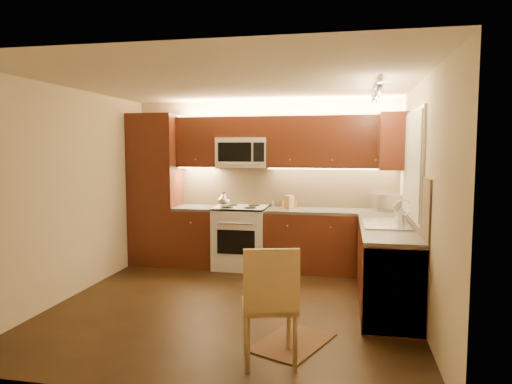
% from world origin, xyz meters
% --- Properties ---
extents(floor, '(4.00, 4.00, 0.01)m').
position_xyz_m(floor, '(0.00, 0.00, 0.00)').
color(floor, black).
rests_on(floor, ground).
extents(ceiling, '(4.00, 4.00, 0.01)m').
position_xyz_m(ceiling, '(0.00, 0.00, 2.50)').
color(ceiling, beige).
rests_on(ceiling, ground).
extents(wall_back, '(4.00, 0.01, 2.50)m').
position_xyz_m(wall_back, '(0.00, 2.00, 1.25)').
color(wall_back, '#C2B28E').
rests_on(wall_back, ground).
extents(wall_front, '(4.00, 0.01, 2.50)m').
position_xyz_m(wall_front, '(0.00, -2.00, 1.25)').
color(wall_front, '#C2B28E').
rests_on(wall_front, ground).
extents(wall_left, '(0.01, 4.00, 2.50)m').
position_xyz_m(wall_left, '(-2.00, 0.00, 1.25)').
color(wall_left, '#C2B28E').
rests_on(wall_left, ground).
extents(wall_right, '(0.01, 4.00, 2.50)m').
position_xyz_m(wall_right, '(2.00, 0.00, 1.25)').
color(wall_right, '#C2B28E').
rests_on(wall_right, ground).
extents(pantry, '(0.70, 0.60, 2.30)m').
position_xyz_m(pantry, '(-1.65, 1.70, 1.15)').
color(pantry, '#441A0E').
rests_on(pantry, floor).
extents(base_cab_back_left, '(0.62, 0.60, 0.86)m').
position_xyz_m(base_cab_back_left, '(-0.99, 1.70, 0.43)').
color(base_cab_back_left, '#441A0E').
rests_on(base_cab_back_left, floor).
extents(counter_back_left, '(0.62, 0.60, 0.04)m').
position_xyz_m(counter_back_left, '(-0.99, 1.70, 0.88)').
color(counter_back_left, '#363431').
rests_on(counter_back_left, base_cab_back_left).
extents(base_cab_back_right, '(1.92, 0.60, 0.86)m').
position_xyz_m(base_cab_back_right, '(1.04, 1.70, 0.43)').
color(base_cab_back_right, '#441A0E').
rests_on(base_cab_back_right, floor).
extents(counter_back_right, '(1.92, 0.60, 0.04)m').
position_xyz_m(counter_back_right, '(1.04, 1.70, 0.88)').
color(counter_back_right, '#363431').
rests_on(counter_back_right, base_cab_back_right).
extents(base_cab_right, '(0.60, 2.00, 0.86)m').
position_xyz_m(base_cab_right, '(1.70, 0.40, 0.43)').
color(base_cab_right, '#441A0E').
rests_on(base_cab_right, floor).
extents(counter_right, '(0.60, 2.00, 0.04)m').
position_xyz_m(counter_right, '(1.70, 0.40, 0.88)').
color(counter_right, '#363431').
rests_on(counter_right, base_cab_right).
extents(dishwasher, '(0.58, 0.60, 0.84)m').
position_xyz_m(dishwasher, '(1.70, -0.30, 0.43)').
color(dishwasher, silver).
rests_on(dishwasher, floor).
extents(backsplash_back, '(3.30, 0.02, 0.60)m').
position_xyz_m(backsplash_back, '(0.35, 1.99, 1.20)').
color(backsplash_back, tan).
rests_on(backsplash_back, wall_back).
extents(backsplash_right, '(0.02, 2.00, 0.60)m').
position_xyz_m(backsplash_right, '(1.99, 0.40, 1.20)').
color(backsplash_right, tan).
rests_on(backsplash_right, wall_right).
extents(upper_cab_back_left, '(0.62, 0.35, 0.75)m').
position_xyz_m(upper_cab_back_left, '(-0.99, 1.82, 1.88)').
color(upper_cab_back_left, '#441A0E').
rests_on(upper_cab_back_left, wall_back).
extents(upper_cab_back_right, '(1.92, 0.35, 0.75)m').
position_xyz_m(upper_cab_back_right, '(1.04, 1.82, 1.88)').
color(upper_cab_back_right, '#441A0E').
rests_on(upper_cab_back_right, wall_back).
extents(upper_cab_bridge, '(0.76, 0.35, 0.31)m').
position_xyz_m(upper_cab_bridge, '(-0.30, 1.82, 2.09)').
color(upper_cab_bridge, '#441A0E').
rests_on(upper_cab_bridge, wall_back).
extents(upper_cab_right_corner, '(0.35, 0.50, 0.75)m').
position_xyz_m(upper_cab_right_corner, '(1.82, 1.40, 1.88)').
color(upper_cab_right_corner, '#441A0E').
rests_on(upper_cab_right_corner, wall_right).
extents(stove, '(0.76, 0.65, 0.92)m').
position_xyz_m(stove, '(-0.30, 1.68, 0.46)').
color(stove, silver).
rests_on(stove, floor).
extents(microwave, '(0.76, 0.38, 0.44)m').
position_xyz_m(microwave, '(-0.30, 1.81, 1.72)').
color(microwave, silver).
rests_on(microwave, wall_back).
extents(window_frame, '(0.03, 1.44, 1.24)m').
position_xyz_m(window_frame, '(1.99, 0.55, 1.60)').
color(window_frame, silver).
rests_on(window_frame, wall_right).
extents(window_blinds, '(0.02, 1.36, 1.16)m').
position_xyz_m(window_blinds, '(1.97, 0.55, 1.60)').
color(window_blinds, silver).
rests_on(window_blinds, wall_right).
extents(sink, '(0.52, 0.86, 0.15)m').
position_xyz_m(sink, '(1.70, 0.55, 0.98)').
color(sink, silver).
rests_on(sink, counter_right).
extents(faucet, '(0.20, 0.04, 0.30)m').
position_xyz_m(faucet, '(1.88, 0.55, 1.05)').
color(faucet, silver).
rests_on(faucet, counter_right).
extents(track_light_bar, '(0.04, 1.20, 0.03)m').
position_xyz_m(track_light_bar, '(1.55, 0.40, 2.46)').
color(track_light_bar, silver).
rests_on(track_light_bar, ceiling).
extents(kettle, '(0.21, 0.21, 0.24)m').
position_xyz_m(kettle, '(-0.51, 1.50, 1.04)').
color(kettle, silver).
rests_on(kettle, stove).
extents(toaster_oven, '(0.47, 0.41, 0.24)m').
position_xyz_m(toaster_oven, '(1.80, 1.85, 1.02)').
color(toaster_oven, silver).
rests_on(toaster_oven, counter_back_right).
extents(knife_block, '(0.14, 0.17, 0.20)m').
position_xyz_m(knife_block, '(0.42, 1.71, 1.00)').
color(knife_block, '#9C7D46').
rests_on(knife_block, counter_back_right).
extents(spice_jar_a, '(0.06, 0.06, 0.09)m').
position_xyz_m(spice_jar_a, '(0.14, 1.93, 0.95)').
color(spice_jar_a, silver).
rests_on(spice_jar_a, counter_back_right).
extents(spice_jar_b, '(0.06, 0.06, 0.09)m').
position_xyz_m(spice_jar_b, '(0.28, 1.94, 0.95)').
color(spice_jar_b, olive).
rests_on(spice_jar_b, counter_back_right).
extents(spice_jar_c, '(0.05, 0.05, 0.10)m').
position_xyz_m(spice_jar_c, '(0.14, 1.94, 0.95)').
color(spice_jar_c, silver).
rests_on(spice_jar_c, counter_back_right).
extents(spice_jar_d, '(0.06, 0.06, 0.10)m').
position_xyz_m(spice_jar_d, '(0.49, 1.94, 0.95)').
color(spice_jar_d, '#9A552E').
rests_on(spice_jar_d, counter_back_right).
extents(soap_bottle, '(0.11, 0.11, 0.20)m').
position_xyz_m(soap_bottle, '(1.88, 0.77, 1.00)').
color(soap_bottle, '#B0AFB3').
rests_on(soap_bottle, counter_right).
extents(rug, '(0.80, 0.94, 0.01)m').
position_xyz_m(rug, '(0.78, -0.90, 0.01)').
color(rug, black).
rests_on(rug, floor).
extents(dining_chair, '(0.54, 0.54, 1.00)m').
position_xyz_m(dining_chair, '(0.63, -1.30, 0.50)').
color(dining_chair, '#9C7D46').
rests_on(dining_chair, floor).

